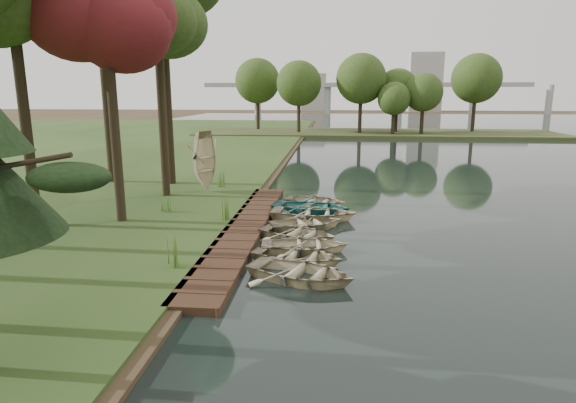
# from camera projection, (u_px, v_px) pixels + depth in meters

# --- Properties ---
(ground) EXTENTS (300.00, 300.00, 0.00)m
(ground) POSITION_uv_depth(u_px,v_px,m) (282.00, 234.00, 20.34)
(ground) COLOR #3D2F1D
(boardwalk) EXTENTS (1.60, 16.00, 0.30)m
(boardwalk) POSITION_uv_depth(u_px,v_px,m) (245.00, 229.00, 20.46)
(boardwalk) COLOR #362115
(boardwalk) RESTS_ON ground
(peninsula) EXTENTS (50.00, 14.00, 0.45)m
(peninsula) POSITION_uv_depth(u_px,v_px,m) (376.00, 133.00, 68.09)
(peninsula) COLOR #38411D
(peninsula) RESTS_ON ground
(far_trees) EXTENTS (45.60, 5.60, 8.80)m
(far_trees) POSITION_uv_depth(u_px,v_px,m) (354.00, 88.00, 67.03)
(far_trees) COLOR black
(far_trees) RESTS_ON peninsula
(bridge) EXTENTS (95.90, 4.00, 8.60)m
(bridge) POSITION_uv_depth(u_px,v_px,m) (372.00, 88.00, 134.14)
(bridge) COLOR #A5A5A0
(bridge) RESTS_ON ground
(building_a) EXTENTS (10.00, 8.00, 18.00)m
(building_a) POSITION_uv_depth(u_px,v_px,m) (424.00, 82.00, 151.48)
(building_a) COLOR #A5A5A0
(building_a) RESTS_ON ground
(building_b) EXTENTS (8.00, 8.00, 12.00)m
(building_b) POSITION_uv_depth(u_px,v_px,m) (314.00, 92.00, 160.26)
(building_b) COLOR #A5A5A0
(building_b) RESTS_ON ground
(rowboat_0) EXTENTS (4.16, 3.57, 0.72)m
(rowboat_0) POSITION_uv_depth(u_px,v_px,m) (301.00, 270.00, 15.05)
(rowboat_0) COLOR tan
(rowboat_0) RESTS_ON water
(rowboat_1) EXTENTS (3.69, 3.05, 0.66)m
(rowboat_1) POSITION_uv_depth(u_px,v_px,m) (297.00, 254.00, 16.65)
(rowboat_1) COLOR tan
(rowboat_1) RESTS_ON water
(rowboat_2) EXTENTS (3.47, 2.64, 0.67)m
(rowboat_2) POSITION_uv_depth(u_px,v_px,m) (305.00, 243.00, 17.77)
(rowboat_2) COLOR tan
(rowboat_2) RESTS_ON water
(rowboat_3) EXTENTS (3.83, 3.31, 0.67)m
(rowboat_3) POSITION_uv_depth(u_px,v_px,m) (298.00, 231.00, 19.33)
(rowboat_3) COLOR tan
(rowboat_3) RESTS_ON water
(rowboat_4) EXTENTS (3.86, 3.35, 0.67)m
(rowboat_4) POSITION_uv_depth(u_px,v_px,m) (307.00, 221.00, 20.82)
(rowboat_4) COLOR tan
(rowboat_4) RESTS_ON water
(rowboat_5) EXTENTS (4.16, 3.10, 0.82)m
(rowboat_5) POSITION_uv_depth(u_px,v_px,m) (313.00, 211.00, 22.26)
(rowboat_5) COLOR tan
(rowboat_5) RESTS_ON water
(rowboat_6) EXTENTS (4.30, 3.44, 0.80)m
(rowboat_6) POSITION_uv_depth(u_px,v_px,m) (311.00, 206.00, 23.41)
(rowboat_6) COLOR #28706E
(rowboat_6) RESTS_ON water
(rowboat_7) EXTENTS (3.80, 3.17, 0.68)m
(rowboat_7) POSITION_uv_depth(u_px,v_px,m) (315.00, 199.00, 25.07)
(rowboat_7) COLOR tan
(rowboat_7) RESTS_ON water
(stored_rowboat) EXTENTS (4.20, 3.79, 0.71)m
(stored_rowboat) POSITION_uv_depth(u_px,v_px,m) (206.00, 185.00, 27.45)
(stored_rowboat) COLOR tan
(stored_rowboat) RESTS_ON bank
(tree_2) EXTENTS (4.41, 4.41, 10.50)m
(tree_2) POSITION_uv_depth(u_px,v_px,m) (106.00, 16.00, 19.43)
(tree_2) COLOR black
(tree_2) RESTS_ON bank
(tree_4) EXTENTS (4.09, 4.09, 10.63)m
(tree_4) POSITION_uv_depth(u_px,v_px,m) (157.00, 28.00, 24.63)
(tree_4) COLOR black
(tree_4) RESTS_ON bank
(reeds_0) EXTENTS (0.60, 0.60, 1.05)m
(reeds_0) POSITION_uv_depth(u_px,v_px,m) (173.00, 250.00, 15.61)
(reeds_0) COLOR #3F661E
(reeds_0) RESTS_ON bank
(reeds_1) EXTENTS (0.60, 0.60, 1.10)m
(reeds_1) POSITION_uv_depth(u_px,v_px,m) (226.00, 208.00, 21.21)
(reeds_1) COLOR #3F661E
(reeds_1) RESTS_ON bank
(reeds_2) EXTENTS (0.60, 0.60, 0.87)m
(reeds_2) POSITION_uv_depth(u_px,v_px,m) (166.00, 202.00, 22.89)
(reeds_2) COLOR #3F661E
(reeds_2) RESTS_ON bank
(reeds_3) EXTENTS (0.60, 0.60, 0.97)m
(reeds_3) POSITION_uv_depth(u_px,v_px,m) (221.00, 179.00, 28.81)
(reeds_3) COLOR #3F661E
(reeds_3) RESTS_ON bank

